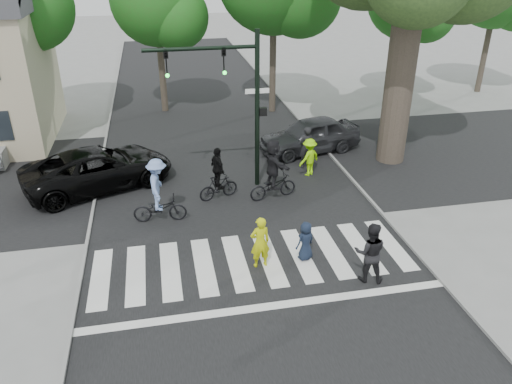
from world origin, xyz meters
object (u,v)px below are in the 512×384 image
(car_grey, at_px, (310,135))
(car_suv, at_px, (98,168))
(cyclist_mid, at_px, (218,178))
(cyclist_right, at_px, (273,173))
(pedestrian_adult, at_px, (370,252))
(pedestrian_woman, at_px, (260,242))
(pedestrian_child, at_px, (306,241))
(traffic_signal, at_px, (234,89))
(cyclist_left, at_px, (159,195))

(car_grey, bearing_deg, car_suv, -90.45)
(cyclist_mid, relative_size, cyclist_right, 0.87)
(pedestrian_adult, xyz_separation_m, cyclist_mid, (-3.49, 5.88, -0.08))
(car_suv, bearing_deg, cyclist_right, -131.40)
(cyclist_mid, height_order, cyclist_right, cyclist_right)
(car_suv, xyz_separation_m, car_grey, (9.18, 1.93, 0.00))
(pedestrian_woman, height_order, car_suv, pedestrian_woman)
(pedestrian_child, xyz_separation_m, cyclist_mid, (-2.04, 4.51, 0.21))
(cyclist_mid, xyz_separation_m, car_suv, (-4.44, 1.94, -0.05))
(pedestrian_woman, height_order, pedestrian_child, pedestrian_woman)
(traffic_signal, height_order, pedestrian_adult, traffic_signal)
(car_grey, bearing_deg, pedestrian_woman, -38.25)
(pedestrian_woman, height_order, cyclist_left, cyclist_left)
(traffic_signal, height_order, car_grey, traffic_signal)
(cyclist_left, xyz_separation_m, cyclist_mid, (2.20, 1.27, -0.16))
(pedestrian_woman, distance_m, cyclist_mid, 4.65)
(cyclist_mid, bearing_deg, traffic_signal, 47.78)
(pedestrian_woman, relative_size, cyclist_mid, 0.81)
(traffic_signal, xyz_separation_m, cyclist_left, (-3.02, -2.18, -2.90))
(cyclist_right, distance_m, car_grey, 5.05)
(traffic_signal, bearing_deg, pedestrian_adult, -68.52)
(pedestrian_adult, distance_m, cyclist_right, 5.71)
(pedestrian_woman, bearing_deg, pedestrian_child, 175.66)
(pedestrian_woman, relative_size, car_suv, 0.29)
(pedestrian_adult, relative_size, car_grey, 0.39)
(pedestrian_woman, distance_m, car_suv, 8.27)
(traffic_signal, height_order, cyclist_right, traffic_signal)
(traffic_signal, distance_m, car_suv, 6.20)
(pedestrian_adult, height_order, cyclist_mid, cyclist_mid)
(traffic_signal, distance_m, car_grey, 5.81)
(car_suv, bearing_deg, pedestrian_child, -156.57)
(traffic_signal, relative_size, cyclist_mid, 2.94)
(cyclist_mid, relative_size, car_suv, 0.36)
(pedestrian_child, relative_size, car_grey, 0.27)
(cyclist_right, relative_size, car_grey, 0.51)
(cyclist_left, distance_m, car_suv, 3.92)
(pedestrian_child, bearing_deg, cyclist_right, -113.34)
(cyclist_right, height_order, car_grey, cyclist_right)
(pedestrian_child, bearing_deg, cyclist_mid, -89.44)
(cyclist_right, distance_m, car_suv, 6.85)
(pedestrian_child, relative_size, cyclist_right, 0.54)
(cyclist_left, bearing_deg, car_suv, 124.90)
(cyclist_mid, height_order, car_grey, cyclist_mid)
(pedestrian_adult, bearing_deg, pedestrian_child, -24.57)
(pedestrian_child, xyz_separation_m, pedestrian_adult, (1.45, -1.37, 0.29))
(cyclist_left, height_order, car_suv, cyclist_left)
(pedestrian_woman, xyz_separation_m, cyclist_left, (-2.82, 3.33, 0.18))
(pedestrian_child, height_order, cyclist_right, cyclist_right)
(pedestrian_woman, xyz_separation_m, pedestrian_adult, (2.87, -1.28, 0.09))
(pedestrian_woman, bearing_deg, traffic_signal, -100.27)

